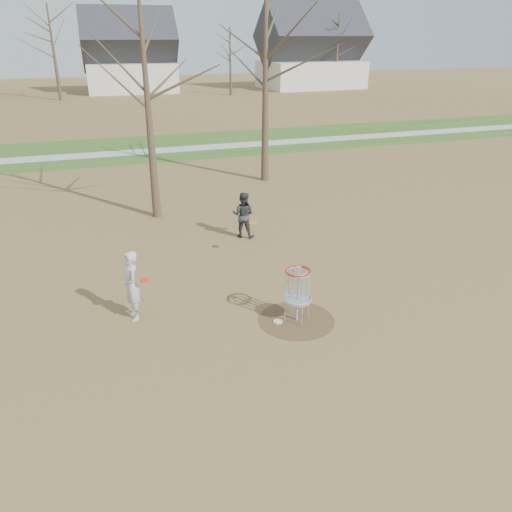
{
  "coord_description": "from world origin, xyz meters",
  "views": [
    {
      "loc": [
        -4.17,
        -9.29,
        6.16
      ],
      "look_at": [
        -0.5,
        1.5,
        1.1
      ],
      "focal_mm": 35.0,
      "sensor_mm": 36.0,
      "label": 1
    }
  ],
  "objects": [
    {
      "name": "disc_golf_basket",
      "position": [
        0.0,
        0.0,
        0.91
      ],
      "size": [
        0.64,
        0.64,
        1.35
      ],
      "color": "#9EA3AD",
      "rests_on": "ground"
    },
    {
      "name": "houses_row",
      "position": [
        4.32,
        52.56,
        3.52
      ],
      "size": [
        56.51,
        10.01,
        7.26
      ],
      "color": "silver",
      "rests_on": "ground"
    },
    {
      "name": "discs_in_play",
      "position": [
        -1.48,
        2.47,
        1.1
      ],
      "size": [
        3.71,
        2.83,
        0.08
      ],
      "color": "orange",
      "rests_on": "ground"
    },
    {
      "name": "green_band",
      "position": [
        0.0,
        21.0,
        0.01
      ],
      "size": [
        160.0,
        8.0,
        0.01
      ],
      "primitive_type": "cube",
      "color": "#2D5119",
      "rests_on": "ground"
    },
    {
      "name": "player_throwing",
      "position": [
        0.42,
        5.51,
        0.77
      ],
      "size": [
        0.94,
        0.88,
        1.53
      ],
      "primitive_type": "imported",
      "rotation": [
        0.0,
        0.0,
        2.6
      ],
      "color": "#2F3034",
      "rests_on": "ground"
    },
    {
      "name": "bare_trees",
      "position": [
        1.78,
        35.79,
        5.35
      ],
      "size": [
        52.62,
        44.98,
        9.0
      ],
      "color": "#382B1E",
      "rests_on": "ground"
    },
    {
      "name": "dirt_circle",
      "position": [
        0.0,
        0.0,
        0.01
      ],
      "size": [
        1.8,
        1.8,
        0.01
      ],
      "primitive_type": "cylinder",
      "color": "#47331E",
      "rests_on": "ground"
    },
    {
      "name": "player_standing",
      "position": [
        -3.59,
        1.34,
        0.85
      ],
      "size": [
        0.45,
        0.65,
        1.7
      ],
      "primitive_type": "imported",
      "rotation": [
        0.0,
        0.0,
        -1.49
      ],
      "color": "#B3B3B3",
      "rests_on": "ground"
    },
    {
      "name": "footpath",
      "position": [
        0.0,
        20.0,
        0.01
      ],
      "size": [
        160.0,
        1.5,
        0.01
      ],
      "primitive_type": "cube",
      "color": "#9E9E99",
      "rests_on": "green_band"
    },
    {
      "name": "ground",
      "position": [
        0.0,
        0.0,
        0.0
      ],
      "size": [
        160.0,
        160.0,
        0.0
      ],
      "primitive_type": "plane",
      "color": "brown",
      "rests_on": "ground"
    },
    {
      "name": "disc_grounded",
      "position": [
        -0.45,
        0.06,
        0.02
      ],
      "size": [
        0.22,
        0.22,
        0.02
      ],
      "primitive_type": "cylinder",
      "color": "silver",
      "rests_on": "dirt_circle"
    }
  ]
}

